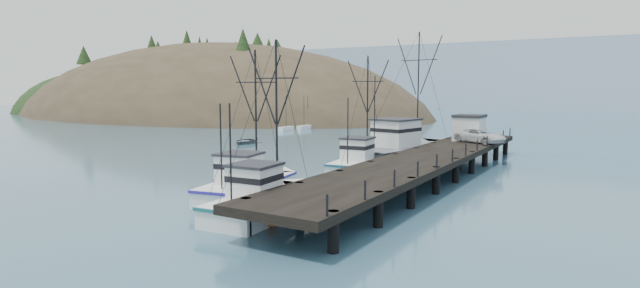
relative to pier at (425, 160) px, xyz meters
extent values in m
plane|color=#325A70|center=(-14.00, -16.00, -1.69)|extent=(400.00, 400.00, 0.00)
cube|color=black|center=(0.00, 0.00, 0.06)|extent=(6.00, 44.00, 0.50)
cylinder|color=black|center=(-2.60, -20.00, -0.69)|extent=(0.56, 0.56, 2.00)
cylinder|color=black|center=(2.60, -20.00, -0.69)|extent=(0.56, 0.56, 2.00)
cylinder|color=black|center=(-2.60, -15.00, -0.69)|extent=(0.56, 0.56, 2.00)
cylinder|color=black|center=(2.60, -15.00, -0.69)|extent=(0.56, 0.56, 2.00)
cylinder|color=black|center=(-2.60, -10.00, -0.69)|extent=(0.56, 0.56, 2.00)
cylinder|color=black|center=(2.60, -10.00, -0.69)|extent=(0.56, 0.56, 2.00)
cylinder|color=black|center=(-2.60, -5.00, -0.69)|extent=(0.56, 0.56, 2.00)
cylinder|color=black|center=(2.60, -5.00, -0.69)|extent=(0.56, 0.56, 2.00)
cylinder|color=black|center=(-2.60, 0.00, -0.69)|extent=(0.56, 0.56, 2.00)
cylinder|color=black|center=(2.60, 0.00, -0.69)|extent=(0.56, 0.56, 2.00)
cylinder|color=black|center=(-2.60, 5.00, -0.69)|extent=(0.56, 0.56, 2.00)
cylinder|color=black|center=(2.60, 5.00, -0.69)|extent=(0.56, 0.56, 2.00)
cylinder|color=black|center=(-2.60, 10.00, -0.69)|extent=(0.56, 0.56, 2.00)
cylinder|color=black|center=(2.60, 10.00, -0.69)|extent=(0.56, 0.56, 2.00)
cylinder|color=black|center=(-2.60, 15.00, -0.69)|extent=(0.56, 0.56, 2.00)
cylinder|color=black|center=(2.60, 15.00, -0.69)|extent=(0.56, 0.56, 2.00)
cylinder|color=black|center=(-2.60, 20.00, -0.69)|extent=(0.56, 0.56, 2.00)
cylinder|color=black|center=(2.60, 20.00, -0.69)|extent=(0.56, 0.56, 2.00)
ellipsoid|color=#382D1E|center=(-84.00, 62.00, -7.69)|extent=(132.00, 78.00, 51.00)
ellipsoid|color=black|center=(-89.00, 66.00, -3.69)|extent=(109.20, 62.40, 41.60)
ellipsoid|color=black|center=(-124.00, 54.00, -5.69)|extent=(57.60, 39.60, 32.40)
cube|color=beige|center=(-52.00, 40.00, -0.29)|extent=(4.00, 5.00, 2.80)
cube|color=beige|center=(-58.00, 44.00, -0.29)|extent=(4.00, 5.00, 2.80)
cube|color=beige|center=(-48.00, 46.00, -0.29)|extent=(4.00, 5.00, 2.80)
cube|color=#9EB2C6|center=(-4.00, 154.00, -1.69)|extent=(360.00, 40.00, 26.00)
cube|color=silver|center=(-54.00, 169.00, -1.69)|extent=(180.00, 25.00, 18.00)
cube|color=white|center=(-39.90, 45.87, -1.39)|extent=(1.00, 3.50, 0.90)
cylinder|color=black|center=(-39.90, 45.87, 1.51)|extent=(0.08, 0.08, 6.00)
cube|color=white|center=(-36.82, 32.47, -1.39)|extent=(1.00, 3.50, 0.90)
cylinder|color=black|center=(-36.82, 32.47, 1.51)|extent=(0.08, 0.08, 6.00)
cube|color=white|center=(-36.83, 39.64, -1.39)|extent=(1.00, 3.50, 0.90)
cylinder|color=black|center=(-36.83, 39.64, 1.51)|extent=(0.08, 0.08, 6.00)
cube|color=white|center=(-35.66, 36.51, -1.39)|extent=(1.00, 3.50, 0.90)
cylinder|color=black|center=(-35.66, 36.51, 1.51)|extent=(0.08, 0.08, 6.00)
cube|color=white|center=(-54.22, 36.96, -1.39)|extent=(1.00, 3.50, 0.90)
cylinder|color=black|center=(-54.22, 36.96, 1.51)|extent=(0.08, 0.08, 6.00)
cube|color=white|center=(-41.03, 42.44, -1.39)|extent=(1.00, 3.50, 0.90)
cylinder|color=black|center=(-41.03, 42.44, 1.51)|extent=(0.08, 0.08, 6.00)
cube|color=white|center=(-4.37, -16.03, -1.24)|extent=(4.11, 9.04, 1.60)
cube|color=white|center=(-4.71, -11.64, -1.24)|extent=(3.43, 3.43, 1.60)
cube|color=#155557|center=(-4.37, -16.03, -0.54)|extent=(4.19, 9.27, 0.18)
cube|color=silver|center=(-4.28, -17.15, 0.51)|extent=(2.59, 2.66, 1.90)
cube|color=#26262B|center=(-4.28, -17.15, 1.54)|extent=(2.81, 2.90, 0.16)
cylinder|color=black|center=(-4.47, -14.68, 4.22)|extent=(0.14, 0.14, 9.32)
cylinder|color=black|center=(-4.10, -19.40, 2.36)|extent=(0.10, 0.10, 5.59)
cube|color=white|center=(-8.32, -12.89, -1.24)|extent=(5.03, 9.21, 1.60)
cube|color=white|center=(-9.10, -8.60, -1.24)|extent=(3.46, 3.46, 1.60)
cube|color=#2B1F92|center=(-8.32, -12.89, -0.54)|extent=(5.14, 9.44, 0.18)
cube|color=silver|center=(-8.12, -13.99, 0.51)|extent=(2.86, 2.86, 1.90)
cube|color=#26262B|center=(-8.12, -13.99, 1.54)|extent=(3.11, 3.12, 0.16)
cylinder|color=black|center=(-8.56, -11.57, 4.09)|extent=(0.14, 0.14, 9.05)
cylinder|color=black|center=(-7.71, -16.19, 2.27)|extent=(0.10, 0.10, 5.43)
cube|color=white|center=(-6.14, 0.60, -1.24)|extent=(4.16, 8.98, 1.60)
cube|color=white|center=(-6.55, 4.93, -1.24)|extent=(3.34, 3.34, 1.60)
cube|color=navy|center=(-6.14, 0.60, -0.54)|extent=(4.24, 9.21, 0.18)
cube|color=silver|center=(-6.04, -0.51, 0.51)|extent=(2.56, 2.66, 1.90)
cube|color=#26262B|center=(-6.04, -0.51, 1.54)|extent=(2.79, 2.91, 0.16)
cylinder|color=black|center=(-6.27, 1.93, 4.21)|extent=(0.14, 0.14, 9.30)
cylinder|color=black|center=(-5.82, -2.73, 2.35)|extent=(0.10, 0.10, 5.58)
cube|color=slate|center=(-4.89, 8.12, -0.94)|extent=(7.57, 14.54, 2.20)
cube|color=slate|center=(-3.45, 14.89, -0.94)|extent=(4.71, 4.71, 2.20)
cube|color=black|center=(-4.89, 8.12, 0.06)|extent=(7.74, 14.91, 0.18)
cube|color=silver|center=(-5.26, 6.38, 1.46)|extent=(4.10, 4.52, 2.60)
cube|color=#26262B|center=(-5.26, 6.38, 2.84)|extent=(4.46, 4.93, 0.16)
cylinder|color=black|center=(-4.45, 10.20, 5.90)|extent=(0.14, 0.14, 11.49)
cylinder|color=black|center=(-5.99, 2.91, 3.61)|extent=(0.10, 0.10, 6.89)
cube|color=silver|center=(-0.02, 13.88, 1.56)|extent=(2.80, 3.00, 2.50)
cube|color=#26262B|center=(-0.02, 13.88, 2.96)|extent=(3.00, 3.20, 0.30)
imported|color=silver|center=(1.50, 12.43, 1.05)|extent=(5.87, 4.43, 1.48)
imported|color=slate|center=(-30.21, 13.28, -1.69)|extent=(4.50, 5.59, 1.03)
camera|label=1|loc=(13.73, -39.62, 6.00)|focal=28.00mm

